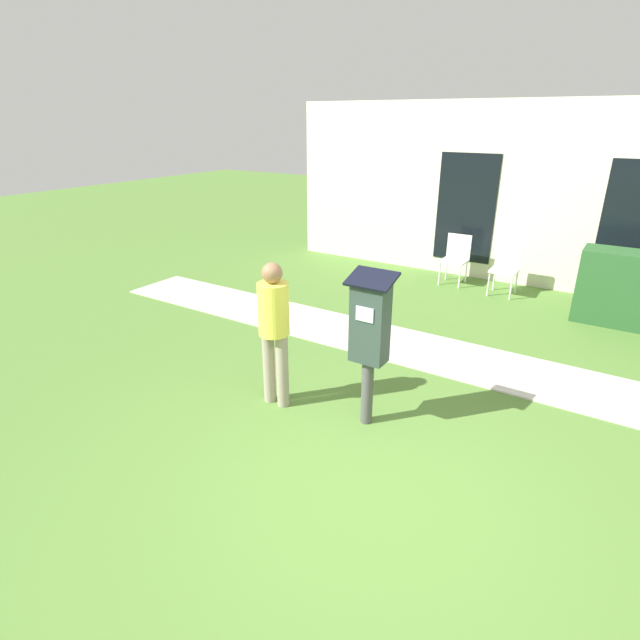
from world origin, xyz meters
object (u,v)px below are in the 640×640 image
outdoor_chair_middle (506,264)px  person_standing (274,324)px  outdoor_chair_left (456,255)px  parking_meter (370,330)px

outdoor_chair_middle → person_standing: bearing=-98.5°
outdoor_chair_left → outdoor_chair_middle: (0.94, -0.15, 0.00)m
parking_meter → person_standing: size_ratio=1.01×
parking_meter → outdoor_chair_left: size_ratio=1.77×
person_standing → outdoor_chair_middle: bearing=43.2°
person_standing → outdoor_chair_middle: (1.15, 5.07, -0.40)m
parking_meter → outdoor_chair_middle: 4.89m
person_standing → outdoor_chair_left: size_ratio=1.76×
parking_meter → outdoor_chair_middle: (0.16, 4.87, -0.49)m
person_standing → outdoor_chair_left: person_standing is taller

